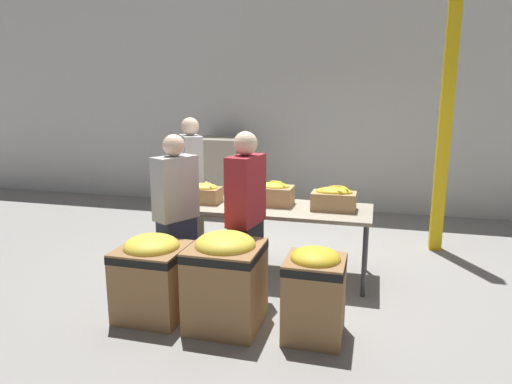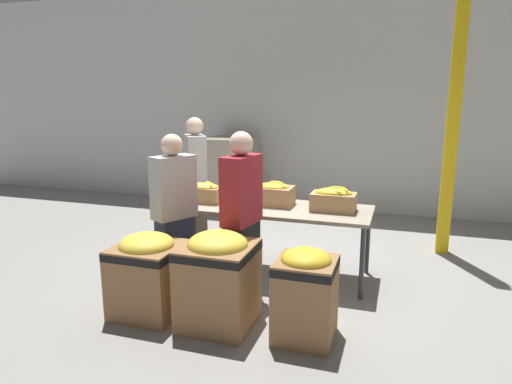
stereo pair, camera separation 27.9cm
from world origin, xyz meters
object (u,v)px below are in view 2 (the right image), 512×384
banana_box_2 (333,200)px  sorting_table (267,211)px  volunteer_0 (175,214)px  volunteer_2 (196,183)px  banana_box_0 (204,192)px  donation_bin_1 (218,276)px  volunteer_1 (242,220)px  pallet_stack_0 (229,175)px  banana_box_1 (274,194)px  donation_bin_2 (305,292)px  support_pillar (455,102)px  donation_bin_0 (148,271)px

banana_box_2 → sorting_table: bearing=-178.0°
volunteer_0 → volunteer_2: 1.48m
banana_box_0 → donation_bin_1: bearing=-61.1°
donation_bin_1 → banana_box_0: bearing=118.9°
banana_box_0 → volunteer_1: volunteer_1 is taller
sorting_table → donation_bin_1: size_ratio=2.69×
volunteer_2 → sorting_table: bearing=26.7°
volunteer_2 → pallet_stack_0: volunteer_2 is taller
sorting_table → banana_box_1: size_ratio=5.34×
volunteer_1 → donation_bin_2: volunteer_1 is taller
support_pillar → donation_bin_0: bearing=-135.8°
volunteer_0 → sorting_table: bearing=-20.1°
banana_box_0 → donation_bin_2: (1.53, -1.31, -0.50)m
donation_bin_2 → support_pillar: size_ratio=0.20×
banana_box_1 → support_pillar: (1.99, 1.35, 1.05)m
banana_box_2 → donation_bin_2: bearing=-90.7°
banana_box_1 → volunteer_1: (-0.08, -0.88, -0.08)m
volunteer_2 → pallet_stack_0: size_ratio=1.35×
volunteer_2 → donation_bin_0: (0.44, -2.02, -0.46)m
banana_box_1 → volunteer_2: bearing=154.6°
sorting_table → volunteer_1: volunteer_1 is taller
sorting_table → pallet_stack_0: size_ratio=1.80×
sorting_table → volunteer_0: 1.09m
volunteer_1 → volunteer_0: bearing=94.3°
volunteer_2 → support_pillar: (3.27, 0.74, 1.11)m
banana_box_1 → banana_box_2: 0.71m
banana_box_0 → sorting_table: bearing=1.5°
pallet_stack_0 → donation_bin_2: bearing=-60.5°
donation_bin_0 → donation_bin_1: 0.73m
donation_bin_1 → volunteer_0: bearing=141.1°
banana_box_1 → volunteer_1: size_ratio=0.26×
banana_box_0 → volunteer_1: (0.76, -0.77, -0.07)m
volunteer_2 → banana_box_2: bearing=37.7°
banana_box_1 → donation_bin_1: banana_box_1 is taller
banana_box_2 → donation_bin_0: banana_box_2 is taller
banana_box_2 → donation_bin_2: (-0.02, -1.36, -0.51)m
donation_bin_0 → banana_box_2: bearing=41.0°
sorting_table → donation_bin_2: size_ratio=2.93×
sorting_table → banana_box_1: 0.21m
sorting_table → volunteer_0: size_ratio=1.41×
banana_box_1 → pallet_stack_0: (-1.57, 2.59, -0.30)m
volunteer_1 → donation_bin_0: size_ratio=2.17×
banana_box_1 → donation_bin_2: 1.65m
volunteer_1 → volunteer_2: 1.92m
donation_bin_1 → donation_bin_2: (0.81, -0.00, -0.04)m
sorting_table → banana_box_1: banana_box_1 is taller
sorting_table → volunteer_2: size_ratio=1.34×
donation_bin_0 → support_pillar: support_pillar is taller
banana_box_0 → donation_bin_1: size_ratio=0.48×
support_pillar → volunteer_0: bearing=-143.0°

